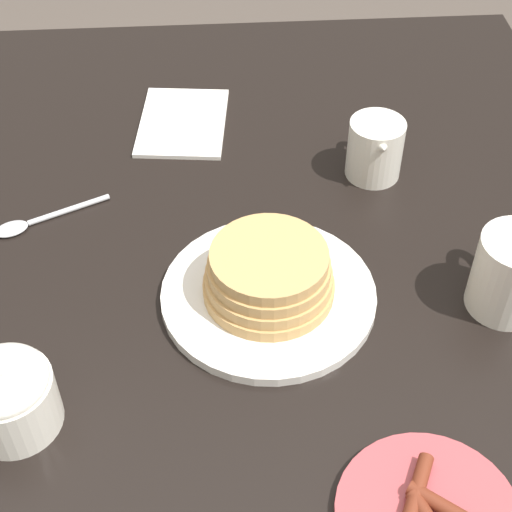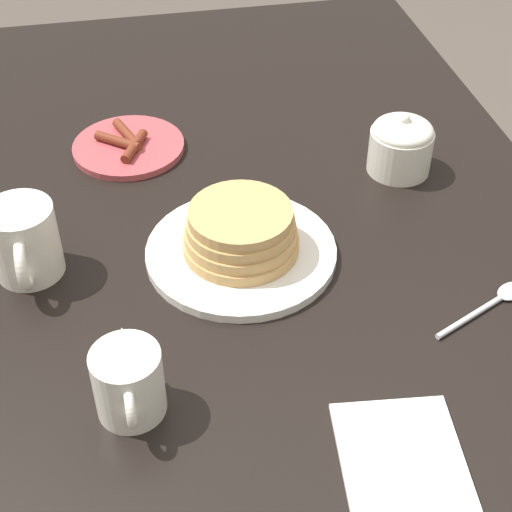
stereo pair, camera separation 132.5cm
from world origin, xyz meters
The scene contains 8 objects.
dining_table centered at (0.00, 0.00, 0.63)m, with size 1.36×0.90×0.74m.
pancake_plate centered at (0.06, 0.00, 0.77)m, with size 0.24×0.24×0.07m.
side_plate_bacon centered at (-0.21, -0.12, 0.75)m, with size 0.17×0.17×0.02m.
coffee_mug centered at (0.04, -0.26, 0.79)m, with size 0.12×0.08×0.09m.
creamer_pitcher centered at (0.27, -0.15, 0.79)m, with size 0.11×0.07×0.09m.
sugar_bowl centered at (-0.08, 0.26, 0.79)m, with size 0.09×0.09×0.09m.
napkin centered at (0.40, 0.09, 0.75)m, with size 0.17×0.14×0.01m.
spoon centered at (0.20, 0.28, 0.75)m, with size 0.08×0.14×0.01m.
Camera 2 is at (0.79, -0.13, 1.39)m, focal length 55.00 mm.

